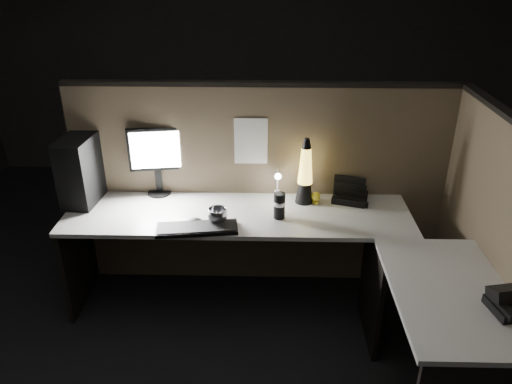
{
  "coord_description": "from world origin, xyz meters",
  "views": [
    {
      "loc": [
        0.04,
        -2.31,
        2.32
      ],
      "look_at": [
        -0.02,
        0.35,
        1.01
      ],
      "focal_mm": 35.0,
      "sensor_mm": 36.0,
      "label": 1
    }
  ],
  "objects_px": {
    "pc_tower": "(83,168)",
    "desk_phone": "(511,301)",
    "keyboard": "(197,229)",
    "monitor": "(156,155)",
    "lava_lamp": "(305,176)"
  },
  "relations": [
    {
      "from": "pc_tower",
      "to": "desk_phone",
      "type": "relative_size",
      "value": 1.92
    },
    {
      "from": "keyboard",
      "to": "desk_phone",
      "type": "relative_size",
      "value": 2.09
    },
    {
      "from": "pc_tower",
      "to": "keyboard",
      "type": "xyz_separation_m",
      "value": [
        0.83,
        -0.43,
        -0.22
      ]
    },
    {
      "from": "monitor",
      "to": "lava_lamp",
      "type": "height_order",
      "value": "monitor"
    },
    {
      "from": "monitor",
      "to": "lava_lamp",
      "type": "distance_m",
      "value": 1.04
    },
    {
      "from": "pc_tower",
      "to": "lava_lamp",
      "type": "bearing_deg",
      "value": 4.11
    },
    {
      "from": "pc_tower",
      "to": "monitor",
      "type": "xyz_separation_m",
      "value": [
        0.49,
        0.09,
        0.06
      ]
    },
    {
      "from": "lava_lamp",
      "to": "desk_phone",
      "type": "relative_size",
      "value": 1.93
    },
    {
      "from": "pc_tower",
      "to": "desk_phone",
      "type": "height_order",
      "value": "pc_tower"
    },
    {
      "from": "lava_lamp",
      "to": "desk_phone",
      "type": "xyz_separation_m",
      "value": [
        0.94,
        -1.12,
        -0.15
      ]
    },
    {
      "from": "monitor",
      "to": "desk_phone",
      "type": "distance_m",
      "value": 2.33
    },
    {
      "from": "pc_tower",
      "to": "monitor",
      "type": "distance_m",
      "value": 0.5
    },
    {
      "from": "pc_tower",
      "to": "monitor",
      "type": "relative_size",
      "value": 0.95
    },
    {
      "from": "keyboard",
      "to": "lava_lamp",
      "type": "relative_size",
      "value": 1.09
    },
    {
      "from": "lava_lamp",
      "to": "monitor",
      "type": "bearing_deg",
      "value": 173.55
    }
  ]
}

